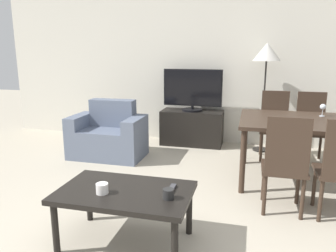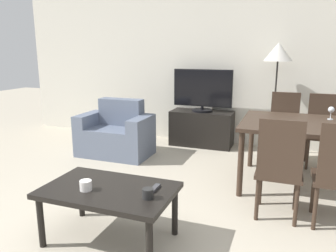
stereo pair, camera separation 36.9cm
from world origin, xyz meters
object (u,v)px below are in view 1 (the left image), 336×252
cup_colored_far (168,194)px  tv (193,90)px  armchair (108,136)px  wine_glass_left (323,108)px  coffee_table (125,196)px  cup_white_near (102,188)px  remote_primary (172,189)px  dining_chair_near (285,162)px  dining_chair_far_left (274,122)px  floor_lamp (267,56)px  dining_chair_far (311,124)px  dining_table (302,126)px  tv_stand (192,128)px

cup_colored_far → tv: bearing=97.0°
armchair → wine_glass_left: size_ratio=6.97×
coffee_table → cup_white_near: 0.19m
remote_primary → dining_chair_near: bearing=39.4°
dining_chair_far_left → floor_lamp: (-0.15, 0.29, 0.90)m
remote_primary → cup_colored_far: size_ratio=1.83×
tv → dining_chair_far: size_ratio=0.99×
dining_chair_near → cup_white_near: dining_chair_near is taller
dining_chair_near → dining_chair_far: size_ratio=1.00×
dining_table → remote_primary: (-1.11, -1.57, -0.20)m
coffee_table → dining_chair_far_left: size_ratio=1.08×
coffee_table → remote_primary: size_ratio=6.75×
tv → remote_primary: tv is taller
remote_primary → armchair: bearing=126.3°
dining_table → dining_chair_far_left: bearing=105.5°
armchair → tv: bearing=40.8°
coffee_table → remote_primary: remote_primary is taller
tv_stand → dining_chair_near: (1.23, -2.07, 0.23)m
tv_stand → dining_chair_near: bearing=-59.3°
remote_primary → wine_glass_left: (1.36, 1.83, 0.38)m
tv_stand → tv: size_ratio=1.05×
coffee_table → dining_table: (1.46, 1.67, 0.26)m
cup_white_near → armchair: bearing=113.5°
dining_chair_near → cup_colored_far: dining_chair_near is taller
tv → remote_primary: size_ratio=6.14×
dining_table → remote_primary: bearing=-125.2°
armchair → tv_stand: (1.04, 0.90, -0.02)m
coffee_table → wine_glass_left: 2.61m
dining_chair_far_left → cup_white_near: bearing=-117.5°
armchair → cup_white_near: size_ratio=11.15×
remote_primary → wine_glass_left: wine_glass_left is taller
dining_chair_far → remote_primary: bearing=-119.0°
tv_stand → cup_white_near: tv_stand is taller
armchair → dining_chair_near: 2.56m
coffee_table → cup_white_near: size_ratio=11.10×
armchair → cup_white_near: armchair is taller
floor_lamp → cup_colored_far: 3.10m
armchair → coffee_table: 2.24m
tv_stand → dining_chair_near: size_ratio=1.04×
remote_primary → cup_colored_far: cup_colored_far is taller
dining_table → wine_glass_left: size_ratio=9.25×
dining_table → tv_stand: bearing=140.3°
tv_stand → armchair: bearing=-139.2°
dining_chair_far → cup_colored_far: 2.91m
coffee_table → cup_white_near: (-0.14, -0.10, 0.09)m
dining_table → dining_chair_near: dining_chair_near is taller
dining_chair_near → cup_white_near: 1.64m
tv → floor_lamp: (1.08, -0.07, 0.53)m
dining_table → remote_primary: 1.94m
tv_stand → cup_colored_far: size_ratio=11.85×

